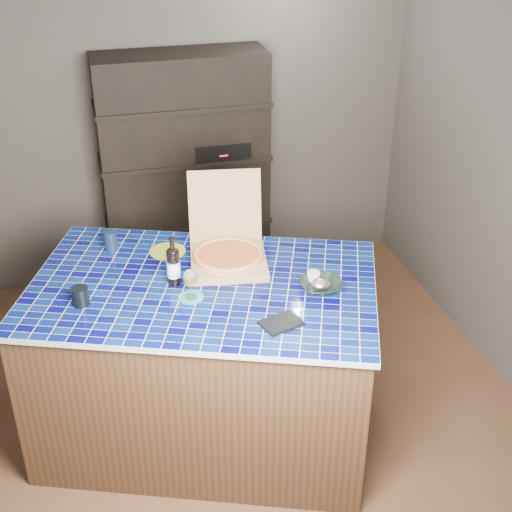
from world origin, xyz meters
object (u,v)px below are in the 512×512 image
object	(u,v)px
bowl	(321,286)
wine_glass	(190,279)
pizza_box	(228,253)
mead_bottle	(173,265)
kitchen_island	(206,360)
dvd_case	(281,323)

from	to	relation	value
bowl	wine_glass	bearing A→B (deg)	171.47
pizza_box	mead_bottle	xyz separation A→B (m)	(-0.32, -0.14, 0.04)
pizza_box	kitchen_island	bearing A→B (deg)	-124.82
dvd_case	kitchen_island	bearing A→B (deg)	-164.29
pizza_box	dvd_case	world-z (taller)	pizza_box
pizza_box	bowl	xyz separation A→B (m)	(0.40, -0.40, -0.04)
kitchen_island	dvd_case	bearing A→B (deg)	-35.75
kitchen_island	wine_glass	size ratio (longest dim) A/B	13.18
pizza_box	bowl	bearing A→B (deg)	-36.06
mead_bottle	wine_glass	bearing A→B (deg)	-70.06
pizza_box	wine_glass	distance (m)	0.40
kitchen_island	pizza_box	bearing A→B (deg)	67.19
wine_glass	bowl	distance (m)	0.68
pizza_box	dvd_case	xyz separation A→B (m)	(0.12, -0.64, -0.06)
mead_bottle	bowl	size ratio (longest dim) A/B	1.28
mead_bottle	wine_glass	xyz separation A→B (m)	(0.06, -0.16, 0.01)
kitchen_island	pizza_box	world-z (taller)	pizza_box
kitchen_island	bowl	size ratio (longest dim) A/B	9.82
kitchen_island	pizza_box	distance (m)	0.62
kitchen_island	pizza_box	size ratio (longest dim) A/B	3.77
mead_bottle	bowl	distance (m)	0.77
pizza_box	dvd_case	distance (m)	0.66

